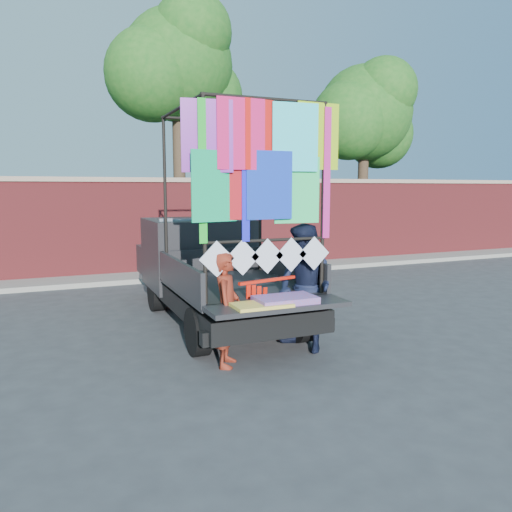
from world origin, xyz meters
name	(u,v)px	position (x,y,z in m)	size (l,w,h in m)	color
ground	(256,349)	(0.00, 0.00, 0.00)	(90.00, 90.00, 0.00)	#38383A
brick_wall	(155,225)	(0.00, 7.00, 1.33)	(30.00, 0.45, 2.61)	maroon
curb	(162,276)	(0.00, 6.30, 0.06)	(30.00, 1.20, 0.12)	gray
tree_mid	(179,70)	(1.02, 8.12, 5.70)	(4.20, 3.30, 7.73)	#38281C
tree_right	(367,116)	(7.52, 8.12, 4.75)	(4.20, 3.30, 6.62)	#38281C
pickup_truck	(206,267)	(-0.05, 2.23, 0.88)	(2.20, 5.54, 3.49)	black
woman	(227,309)	(-0.61, -0.47, 0.76)	(0.55, 0.36, 1.52)	maroon
man	(305,288)	(0.63, -0.32, 0.92)	(0.89, 0.69, 1.83)	black
streamer_bundle	(261,295)	(-0.10, -0.41, 0.90)	(0.92, 0.25, 0.64)	red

